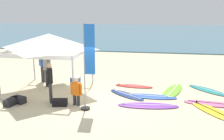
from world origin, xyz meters
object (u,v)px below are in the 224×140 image
at_px(person_grey, 47,68).
at_px(banner_flag, 87,71).
at_px(canopy_tent, 49,41).
at_px(surfboard_pink, 213,104).
at_px(person_black, 50,80).
at_px(gear_bag_near_tent, 60,102).
at_px(surfboard_purple, 148,105).
at_px(cooler_box, 75,80).
at_px(surfboard_teal, 208,90).
at_px(surfboard_blue, 150,96).
at_px(person_orange, 76,90).
at_px(gear_bag_by_pole, 19,100).
at_px(person_blue, 42,64).
at_px(gear_bag_on_sand, 11,102).
at_px(surfboard_red, 134,86).
at_px(surfboard_yellow, 214,112).
at_px(surfboard_lime, 172,91).
at_px(surfboard_navy, 126,95).

relative_size(person_grey, banner_flag, 0.50).
height_order(canopy_tent, surfboard_pink, canopy_tent).
relative_size(person_black, gear_bag_near_tent, 2.85).
height_order(surfboard_purple, cooler_box, cooler_box).
bearing_deg(person_grey, surfboard_teal, 4.70).
relative_size(surfboard_blue, cooler_box, 4.73).
xyz_separation_m(canopy_tent, banner_flag, (2.40, -2.12, -0.82)).
distance_m(person_orange, gear_bag_by_pole, 2.54).
xyz_separation_m(person_grey, person_orange, (2.19, -2.20, -0.33)).
xyz_separation_m(surfboard_purple, cooler_box, (-3.89, 2.61, 0.16)).
relative_size(surfboard_purple, person_blue, 1.48).
bearing_deg(banner_flag, surfboard_blue, 38.36).
xyz_separation_m(person_black, gear_bag_on_sand, (-1.52, -0.55, -0.85)).
bearing_deg(person_black, surfboard_teal, 21.87).
distance_m(gear_bag_near_tent, cooler_box, 3.16).
height_order(surfboard_red, surfboard_yellow, same).
bearing_deg(surfboard_teal, person_orange, -153.48).
height_order(surfboard_teal, surfboard_lime, same).
xyz_separation_m(person_blue, gear_bag_by_pole, (0.32, -3.19, -0.85)).
distance_m(banner_flag, gear_bag_near_tent, 1.91).
bearing_deg(gear_bag_on_sand, surfboard_red, 35.43).
bearing_deg(person_black, surfboard_purple, 3.45).
bearing_deg(surfboard_purple, gear_bag_near_tent, -171.55).
bearing_deg(person_orange, person_black, 175.28).
xyz_separation_m(surfboard_blue, gear_bag_on_sand, (-5.65, -1.94, 0.10)).
xyz_separation_m(person_grey, gear_bag_on_sand, (-0.48, -2.65, -0.85)).
xyz_separation_m(gear_bag_near_tent, cooler_box, (-0.32, 3.14, 0.06)).
xyz_separation_m(person_blue, gear_bag_on_sand, (0.13, -3.48, -0.85)).
bearing_deg(surfboard_red, surfboard_yellow, -40.21).
relative_size(surfboard_red, gear_bag_on_sand, 3.25).
distance_m(person_black, person_orange, 1.20).
bearing_deg(surfboard_teal, surfboard_yellow, -95.39).
height_order(gear_bag_near_tent, gear_bag_by_pole, same).
xyz_separation_m(canopy_tent, surfboard_navy, (3.69, -0.18, -2.35)).
xyz_separation_m(canopy_tent, surfboard_blue, (4.78, -0.23, -2.35)).
height_order(gear_bag_near_tent, gear_bag_on_sand, same).
height_order(surfboard_red, banner_flag, banner_flag).
relative_size(surfboard_teal, person_grey, 1.16).
height_order(surfboard_pink, gear_bag_by_pole, gear_bag_by_pole).
bearing_deg(canopy_tent, surfboard_navy, -2.75).
bearing_deg(person_black, surfboard_lime, 24.32).
relative_size(banner_flag, gear_bag_on_sand, 5.67).
height_order(surfboard_navy, person_grey, person_grey).
bearing_deg(banner_flag, surfboard_red, 65.70).
distance_m(canopy_tent, surfboard_lime, 6.31).
bearing_deg(gear_bag_by_pole, person_black, 10.77).
distance_m(person_black, person_grey, 2.35).
distance_m(surfboard_navy, banner_flag, 2.79).
relative_size(surfboard_purple, cooler_box, 5.06).
relative_size(surfboard_pink, gear_bag_on_sand, 3.99).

